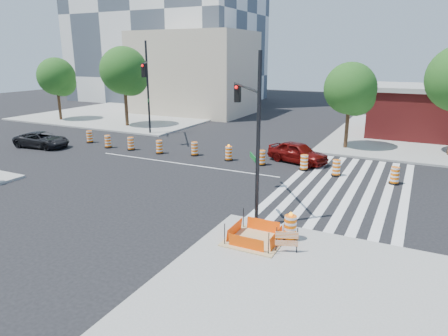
% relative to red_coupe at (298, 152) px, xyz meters
% --- Properties ---
extents(ground, '(120.00, 120.00, 0.00)m').
position_rel_red_coupe_xyz_m(ground, '(-6.94, -3.88, -0.73)').
color(ground, black).
rests_on(ground, ground).
extents(sidewalk_nw, '(22.00, 22.00, 0.15)m').
position_rel_red_coupe_xyz_m(sidewalk_nw, '(-24.94, 14.12, -0.66)').
color(sidewalk_nw, gray).
rests_on(sidewalk_nw, ground).
extents(crosswalk_east, '(6.75, 13.50, 0.01)m').
position_rel_red_coupe_xyz_m(crosswalk_east, '(4.01, -3.88, -0.72)').
color(crosswalk_east, silver).
rests_on(crosswalk_east, ground).
extents(lane_centerline, '(14.00, 0.12, 0.01)m').
position_rel_red_coupe_xyz_m(lane_centerline, '(-6.94, -3.88, -0.73)').
color(lane_centerline, silver).
rests_on(lane_centerline, ground).
extents(excavation_pit, '(2.20, 2.20, 0.90)m').
position_rel_red_coupe_xyz_m(excavation_pit, '(2.06, -12.88, -0.51)').
color(excavation_pit, tan).
rests_on(excavation_pit, ground).
extents(beige_midrise, '(14.00, 10.00, 10.00)m').
position_rel_red_coupe_xyz_m(beige_midrise, '(-18.94, 18.12, 4.27)').
color(beige_midrise, '#C6B197').
rests_on(beige_midrise, ground).
extents(red_coupe, '(4.60, 2.86, 1.46)m').
position_rel_red_coupe_xyz_m(red_coupe, '(0.00, 0.00, 0.00)').
color(red_coupe, '#520807').
rests_on(red_coupe, ground).
extents(dark_suv, '(4.72, 2.56, 1.26)m').
position_rel_red_coupe_xyz_m(dark_suv, '(-19.94, -4.60, -0.10)').
color(dark_suv, black).
rests_on(dark_suv, ground).
extents(signal_pole_se, '(3.30, 4.58, 7.30)m').
position_rel_red_coupe_xyz_m(signal_pole_se, '(0.54, -9.93, 3.76)').
color(signal_pole_se, black).
rests_on(signal_pole_se, ground).
extents(signal_pole_nw, '(3.70, 5.27, 8.33)m').
position_rel_red_coupe_xyz_m(signal_pole_nw, '(-14.41, 2.33, 4.37)').
color(signal_pole_nw, black).
rests_on(signal_pole_nw, ground).
extents(pit_drum, '(0.60, 0.60, 1.18)m').
position_rel_red_coupe_xyz_m(pit_drum, '(3.28, -12.20, -0.09)').
color(pit_drum, black).
rests_on(pit_drum, ground).
extents(barricade, '(0.81, 0.35, 1.00)m').
position_rel_red_coupe_xyz_m(barricade, '(3.49, -13.29, -0.03)').
color(barricade, '#FF6605').
rests_on(barricade, ground).
extents(tree_north_a, '(4.11, 4.11, 6.99)m').
position_rel_red_coupe_xyz_m(tree_north_a, '(-29.36, 5.87, 3.96)').
color(tree_north_a, '#382314').
rests_on(tree_north_a, ground).
extents(tree_north_b, '(4.77, 4.77, 8.10)m').
position_rel_red_coupe_xyz_m(tree_north_b, '(-19.96, 6.09, 4.71)').
color(tree_north_b, '#382314').
rests_on(tree_north_b, ground).
extents(tree_north_c, '(3.98, 3.98, 6.77)m').
position_rel_red_coupe_xyz_m(tree_north_c, '(2.28, 5.76, 3.81)').
color(tree_north_c, '#382314').
rests_on(tree_north_c, ground).
extents(median_drum_0, '(0.60, 0.60, 1.02)m').
position_rel_red_coupe_xyz_m(median_drum_0, '(-17.78, -1.56, -0.25)').
color(median_drum_0, black).
rests_on(median_drum_0, ground).
extents(median_drum_1, '(0.60, 0.60, 1.02)m').
position_rel_red_coupe_xyz_m(median_drum_1, '(-15.03, -2.35, -0.25)').
color(median_drum_1, black).
rests_on(median_drum_1, ground).
extents(median_drum_2, '(0.60, 0.60, 1.02)m').
position_rel_red_coupe_xyz_m(median_drum_2, '(-12.85, -2.17, -0.25)').
color(median_drum_2, black).
rests_on(median_drum_2, ground).
extents(median_drum_3, '(0.60, 0.60, 1.02)m').
position_rel_red_coupe_xyz_m(median_drum_3, '(-10.15, -2.13, -0.25)').
color(median_drum_3, black).
rests_on(median_drum_3, ground).
extents(median_drum_4, '(0.60, 0.60, 1.02)m').
position_rel_red_coupe_xyz_m(median_drum_4, '(-7.45, -1.46, -0.25)').
color(median_drum_4, black).
rests_on(median_drum_4, ground).
extents(median_drum_5, '(0.60, 0.60, 1.18)m').
position_rel_red_coupe_xyz_m(median_drum_5, '(-4.54, -1.63, -0.24)').
color(median_drum_5, black).
rests_on(median_drum_5, ground).
extents(median_drum_6, '(0.60, 0.60, 1.02)m').
position_rel_red_coupe_xyz_m(median_drum_6, '(-1.99, -1.74, -0.25)').
color(median_drum_6, black).
rests_on(median_drum_6, ground).
extents(median_drum_7, '(0.60, 0.60, 1.02)m').
position_rel_red_coupe_xyz_m(median_drum_7, '(0.94, -1.69, -0.25)').
color(median_drum_7, black).
rests_on(median_drum_7, ground).
extents(median_drum_8, '(0.60, 0.60, 1.02)m').
position_rel_red_coupe_xyz_m(median_drum_8, '(3.07, -2.04, -0.25)').
color(median_drum_8, black).
rests_on(median_drum_8, ground).
extents(median_drum_9, '(0.60, 0.60, 1.02)m').
position_rel_red_coupe_xyz_m(median_drum_9, '(6.44, -2.19, -0.25)').
color(median_drum_9, black).
rests_on(median_drum_9, ground).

